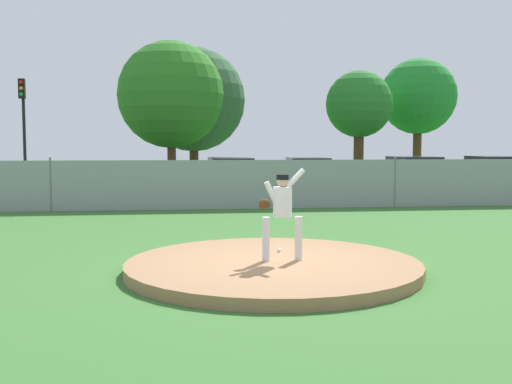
# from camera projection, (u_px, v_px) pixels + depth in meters

# --- Properties ---
(ground_plane) EXTENTS (80.00, 80.00, 0.00)m
(ground_plane) POSITION_uv_depth(u_px,v_px,m) (240.00, 225.00, 16.00)
(ground_plane) COLOR #386B2D
(asphalt_strip) EXTENTS (44.00, 7.00, 0.01)m
(asphalt_strip) POSITION_uv_depth(u_px,v_px,m) (221.00, 197.00, 24.41)
(asphalt_strip) COLOR #2B2B2D
(asphalt_strip) RESTS_ON ground_plane
(pitchers_mound) EXTENTS (5.03, 5.03, 0.19)m
(pitchers_mound) POSITION_uv_depth(u_px,v_px,m) (273.00, 266.00, 10.05)
(pitchers_mound) COLOR #99704C
(pitchers_mound) RESTS_ON ground_plane
(pitcher_youth) EXTENTS (0.79, 0.32, 1.59)m
(pitcher_youth) POSITION_uv_depth(u_px,v_px,m) (282.00, 207.00, 10.00)
(pitcher_youth) COLOR silver
(pitcher_youth) RESTS_ON pitchers_mound
(baseball) EXTENTS (0.07, 0.07, 0.07)m
(baseball) POSITION_uv_depth(u_px,v_px,m) (279.00, 250.00, 10.88)
(baseball) COLOR white
(baseball) RESTS_ON pitchers_mound
(chainlink_fence) EXTENTS (29.19, 0.07, 1.76)m
(chainlink_fence) POSITION_uv_depth(u_px,v_px,m) (229.00, 185.00, 19.89)
(chainlink_fence) COLOR gray
(chainlink_fence) RESTS_ON ground_plane
(parked_car_red) EXTENTS (2.01, 4.16, 1.69)m
(parked_car_red) POSITION_uv_depth(u_px,v_px,m) (494.00, 177.00, 25.49)
(parked_car_red) COLOR #A81919
(parked_car_red) RESTS_ON ground_plane
(parked_car_silver) EXTENTS (1.96, 4.73, 1.65)m
(parked_car_silver) POSITION_uv_depth(u_px,v_px,m) (230.00, 179.00, 23.97)
(parked_car_silver) COLOR #B7BABF
(parked_car_silver) RESTS_ON ground_plane
(parked_car_champagne) EXTENTS (2.00, 4.15, 1.67)m
(parked_car_champagne) POSITION_uv_depth(u_px,v_px,m) (413.00, 177.00, 25.51)
(parked_car_champagne) COLOR tan
(parked_car_champagne) RESTS_ON ground_plane
(parked_car_navy) EXTENTS (2.01, 4.61, 1.63)m
(parked_car_navy) POSITION_uv_depth(u_px,v_px,m) (308.00, 177.00, 25.25)
(parked_car_navy) COLOR #161E4C
(parked_car_navy) RESTS_ON ground_plane
(traffic_cone_orange) EXTENTS (0.40, 0.40, 0.55)m
(traffic_cone_orange) POSITION_uv_depth(u_px,v_px,m) (132.00, 196.00, 22.11)
(traffic_cone_orange) COLOR orange
(traffic_cone_orange) RESTS_ON asphalt_strip
(traffic_light_near) EXTENTS (0.28, 0.46, 5.19)m
(traffic_light_near) POSITION_uv_depth(u_px,v_px,m) (23.00, 115.00, 27.12)
(traffic_light_near) COLOR black
(traffic_light_near) RESTS_ON ground_plane
(tree_leaning_west) EXTENTS (5.53, 5.53, 7.53)m
(tree_leaning_west) POSITION_uv_depth(u_px,v_px,m) (171.00, 95.00, 30.50)
(tree_leaning_west) COLOR #4C331E
(tree_leaning_west) RESTS_ON ground_plane
(tree_bushy_near) EXTENTS (5.77, 5.77, 7.58)m
(tree_bushy_near) POSITION_uv_depth(u_px,v_px,m) (194.00, 100.00, 32.77)
(tree_bushy_near) COLOR #4C331E
(tree_bushy_near) RESTS_ON ground_plane
(tree_broad_right) EXTENTS (3.61, 3.61, 6.19)m
(tree_broad_right) POSITION_uv_depth(u_px,v_px,m) (359.00, 105.00, 31.89)
(tree_broad_right) COLOR #4C331E
(tree_broad_right) RESTS_ON ground_plane
(tree_slender_far) EXTENTS (4.47, 4.47, 7.29)m
(tree_slender_far) POSITION_uv_depth(u_px,v_px,m) (418.00, 97.00, 34.89)
(tree_slender_far) COLOR #4C331E
(tree_slender_far) RESTS_ON ground_plane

